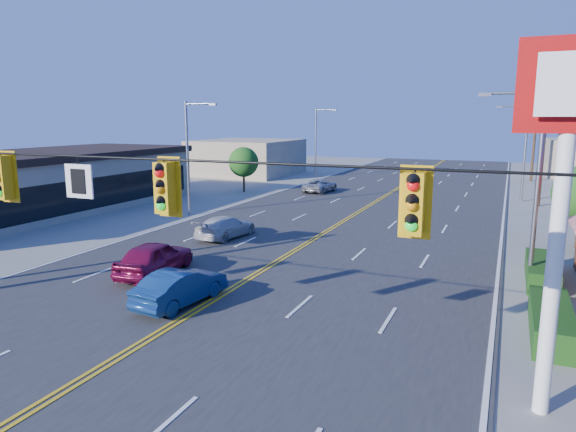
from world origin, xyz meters
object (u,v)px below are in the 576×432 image
at_px(signal_span, 38,203).
at_px(car_blue, 181,288).
at_px(car_white, 226,228).
at_px(car_magenta, 155,259).
at_px(kfc_pylon, 566,155).
at_px(car_silver, 320,186).

distance_m(signal_span, car_blue, 7.80).
bearing_deg(car_white, car_magenta, 102.46).
relative_size(kfc_pylon, car_blue, 2.13).
distance_m(kfc_pylon, car_blue, 13.29).
relative_size(kfc_pylon, car_magenta, 1.93).
bearing_deg(car_blue, car_magenta, -33.07).
bearing_deg(car_magenta, car_blue, 134.73).
height_order(signal_span, car_silver, signal_span).
xyz_separation_m(car_blue, car_silver, (-5.29, 29.78, -0.05)).
xyz_separation_m(kfc_pylon, car_magenta, (-15.09, 5.13, -5.29)).
distance_m(kfc_pylon, car_silver, 36.98).
height_order(car_magenta, car_silver, car_magenta).
xyz_separation_m(signal_span, kfc_pylon, (11.12, 4.00, 1.16)).
bearing_deg(kfc_pylon, car_blue, 168.06).
xyz_separation_m(kfc_pylon, car_white, (-15.83, 12.56, -5.42)).
xyz_separation_m(signal_span, car_white, (-4.71, 16.56, -4.26)).
relative_size(car_white, car_silver, 0.99).
bearing_deg(car_blue, car_white, -62.37).
xyz_separation_m(kfc_pylon, car_blue, (-11.89, 2.51, -5.39)).
bearing_deg(signal_span, car_white, 105.86).
distance_m(car_magenta, car_white, 7.47).
height_order(signal_span, car_magenta, signal_span).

